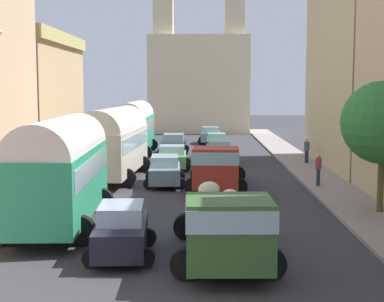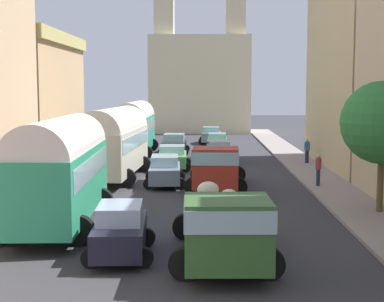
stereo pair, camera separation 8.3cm
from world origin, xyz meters
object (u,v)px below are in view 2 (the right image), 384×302
(car_4, at_px, (165,171))
(car_6, at_px, (174,144))
(cargo_truck_1, at_px, (216,167))
(car_0, at_px, (219,152))
(pedestrian_1, at_px, (318,168))
(car_3, at_px, (120,231))
(parked_bus_2, at_px, (135,125))
(pedestrian_0, at_px, (307,150))
(car_5, at_px, (172,157))
(parked_bus_1, at_px, (115,140))
(parked_bus_0, at_px, (61,167))
(cargo_truck_0, at_px, (224,225))
(car_2, at_px, (211,135))
(car_1, at_px, (217,142))

(car_4, relative_size, car_6, 1.01)
(cargo_truck_1, xyz_separation_m, car_6, (-3.06, 16.72, -0.42))
(car_0, xyz_separation_m, car_4, (-3.11, -9.38, 0.00))
(pedestrian_1, bearing_deg, car_3, -124.26)
(parked_bus_2, bearing_deg, pedestrian_0, -24.86)
(car_5, height_order, pedestrian_1, pedestrian_1)
(car_3, bearing_deg, parked_bus_2, 96.07)
(car_6, bearing_deg, parked_bus_1, -101.80)
(parked_bus_0, bearing_deg, car_5, 78.19)
(parked_bus_1, distance_m, car_5, 5.26)
(parked_bus_2, height_order, cargo_truck_0, parked_bus_2)
(cargo_truck_1, relative_size, car_0, 1.65)
(parked_bus_2, height_order, car_3, parked_bus_2)
(cargo_truck_0, xyz_separation_m, car_0, (0.38, 23.36, -0.40))
(pedestrian_0, bearing_deg, parked_bus_0, -124.45)
(parked_bus_1, bearing_deg, parked_bus_0, -90.95)
(cargo_truck_1, xyz_separation_m, pedestrian_1, (5.33, 1.02, -0.15))
(parked_bus_2, distance_m, car_5, 8.97)
(car_2, distance_m, car_5, 17.76)
(car_0, relative_size, pedestrian_0, 2.39)
(car_4, xyz_separation_m, car_6, (-0.34, 14.99, -0.00))
(car_6, bearing_deg, car_4, -88.70)
(parked_bus_1, xyz_separation_m, parked_bus_2, (-0.33, 12.18, 0.08))
(car_5, bearing_deg, car_4, -90.29)
(parked_bus_2, xyz_separation_m, car_2, (6.04, 9.41, -1.52))
(car_1, bearing_deg, car_6, -155.96)
(parked_bus_1, distance_m, pedestrian_0, 13.76)
(car_5, bearing_deg, parked_bus_0, -101.81)
(car_1, relative_size, car_3, 1.10)
(car_2, distance_m, car_4, 23.89)
(car_1, bearing_deg, car_2, 93.43)
(pedestrian_1, bearing_deg, car_0, 116.06)
(car_0, relative_size, car_2, 1.09)
(parked_bus_1, distance_m, pedestrian_1, 11.49)
(pedestrian_0, bearing_deg, car_6, 145.73)
(car_4, bearing_deg, parked_bus_1, 144.54)
(cargo_truck_1, distance_m, car_0, 11.12)
(car_5, relative_size, pedestrian_0, 2.25)
(parked_bus_1, bearing_deg, car_3, -80.39)
(parked_bus_2, bearing_deg, car_5, -67.47)
(parked_bus_0, distance_m, cargo_truck_0, 7.61)
(parked_bus_2, relative_size, car_1, 2.34)
(car_4, distance_m, pedestrian_1, 8.08)
(pedestrian_0, bearing_deg, car_3, -113.64)
(parked_bus_0, xyz_separation_m, parked_bus_1, (0.19, 11.50, -0.03))
(cargo_truck_0, distance_m, cargo_truck_1, 12.25)
(car_0, distance_m, pedestrian_1, 11.24)
(cargo_truck_1, xyz_separation_m, car_5, (-2.69, 7.91, -0.44))
(car_6, bearing_deg, car_1, 24.04)
(car_5, xyz_separation_m, car_6, (-0.37, 8.82, 0.02))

